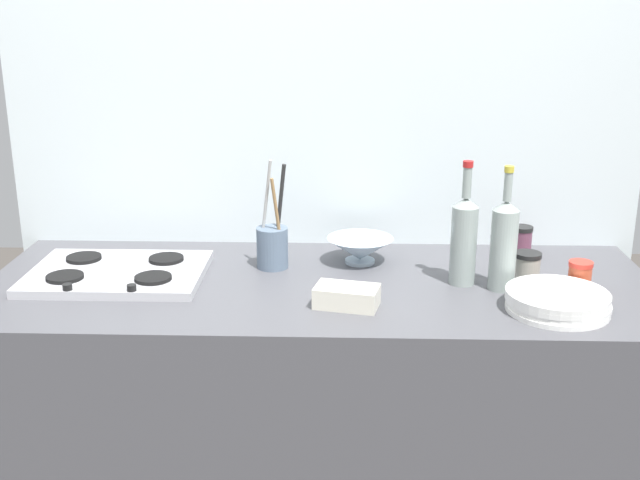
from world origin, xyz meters
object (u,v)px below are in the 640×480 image
object	(u,v)px
butter_dish	(347,296)
utensil_crock	(273,245)
wine_bottle_leftmost	(464,238)
condiment_jar_rear	(521,241)
condiment_jar_spare	(580,276)
mixing_bowl	(360,249)
plate_stack	(557,301)
condiment_jar_front	(527,265)
stovetop_hob	(118,273)
wine_bottle_mid_left	(504,244)

from	to	relation	value
butter_dish	utensil_crock	xyz separation A→B (m)	(-0.21, 0.28, 0.04)
butter_dish	utensil_crock	size ratio (longest dim) A/B	0.49
wine_bottle_leftmost	condiment_jar_rear	bearing A→B (deg)	48.42
utensil_crock	condiment_jar_spare	size ratio (longest dim) A/B	3.88
mixing_bowl	condiment_jar_rear	size ratio (longest dim) A/B	2.07
wine_bottle_leftmost	condiment_jar_spare	size ratio (longest dim) A/B	4.09
butter_dish	condiment_jar_spare	world-z (taller)	condiment_jar_spare
wine_bottle_leftmost	condiment_jar_rear	distance (m)	0.32
wine_bottle_leftmost	mixing_bowl	size ratio (longest dim) A/B	1.75
plate_stack	mixing_bowl	xyz separation A→B (m)	(-0.48, 0.34, 0.02)
plate_stack	condiment_jar_spare	world-z (taller)	condiment_jar_spare
utensil_crock	condiment_jar_front	distance (m)	0.70
wine_bottle_leftmost	utensil_crock	xyz separation A→B (m)	(-0.52, 0.11, -0.06)
stovetop_hob	utensil_crock	size ratio (longest dim) A/B	1.48
wine_bottle_mid_left	condiment_jar_rear	distance (m)	0.30
stovetop_hob	condiment_jar_front	xyz separation A→B (m)	(1.11, 0.03, 0.02)
wine_bottle_mid_left	condiment_jar_spare	xyz separation A→B (m)	(0.20, -0.01, -0.08)
mixing_bowl	butter_dish	xyz separation A→B (m)	(-0.04, -0.33, -0.02)
utensil_crock	condiment_jar_front	size ratio (longest dim) A/B	4.26
wine_bottle_leftmost	butter_dish	xyz separation A→B (m)	(-0.31, -0.17, -0.10)
mixing_bowl	condiment_jar_rear	world-z (taller)	condiment_jar_rear
condiment_jar_spare	condiment_jar_front	bearing A→B (deg)	141.51
utensil_crock	condiment_jar_front	xyz separation A→B (m)	(0.70, -0.07, -0.03)
wine_bottle_leftmost	butter_dish	distance (m)	0.37
condiment_jar_rear	wine_bottle_leftmost	bearing A→B (deg)	-131.58
stovetop_hob	wine_bottle_leftmost	bearing A→B (deg)	-0.75
wine_bottle_leftmost	condiment_jar_front	distance (m)	0.21
utensil_crock	condiment_jar_rear	bearing A→B (deg)	9.50
stovetop_hob	plate_stack	bearing A→B (deg)	-9.80
plate_stack	wine_bottle_mid_left	size ratio (longest dim) A/B	0.77
stovetop_hob	condiment_jar_rear	bearing A→B (deg)	10.93
plate_stack	wine_bottle_mid_left	world-z (taller)	wine_bottle_mid_left
condiment_jar_front	condiment_jar_spare	distance (m)	0.15
condiment_jar_front	mixing_bowl	bearing A→B (deg)	165.52
mixing_bowl	butter_dish	world-z (taller)	mixing_bowl
butter_dish	condiment_jar_spare	size ratio (longest dim) A/B	1.91
stovetop_hob	condiment_jar_spare	bearing A→B (deg)	-2.87
utensil_crock	condiment_jar_front	bearing A→B (deg)	-5.66
condiment_jar_rear	condiment_jar_spare	xyz separation A→B (m)	(0.09, -0.28, -0.01)
wine_bottle_mid_left	mixing_bowl	size ratio (longest dim) A/B	1.73
butter_dish	condiment_jar_rear	xyz separation A→B (m)	(0.51, 0.40, 0.02)
utensil_crock	condiment_jar_rear	world-z (taller)	utensil_crock
plate_stack	condiment_jar_rear	size ratio (longest dim) A/B	2.76
mixing_bowl	condiment_jar_front	world-z (taller)	same
plate_stack	utensil_crock	size ratio (longest dim) A/B	0.80
wine_bottle_leftmost	mixing_bowl	bearing A→B (deg)	149.52
plate_stack	stovetop_hob	bearing A→B (deg)	170.20
wine_bottle_mid_left	utensil_crock	bearing A→B (deg)	166.20
plate_stack	wine_bottle_mid_left	bearing A→B (deg)	127.06
stovetop_hob	condiment_jar_spare	distance (m)	1.23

